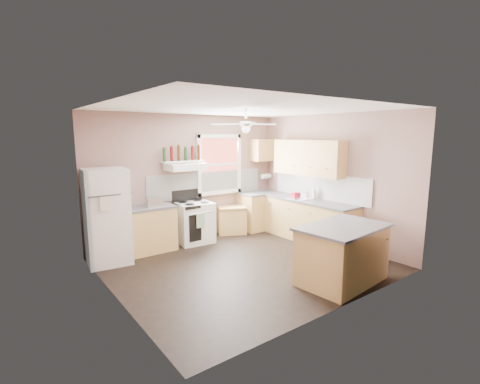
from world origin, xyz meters
TOP-DOWN VIEW (x-y plane):
  - floor at (0.00, 0.00)m, footprint 4.50×4.50m
  - ceiling at (0.00, 0.00)m, footprint 4.50×4.50m
  - wall_back at (0.00, 2.02)m, footprint 4.50×0.05m
  - wall_right at (2.27, 0.00)m, footprint 0.05×4.00m
  - wall_left at (-2.27, 0.00)m, footprint 0.05×4.00m
  - backsplash_back at (0.45, 1.99)m, footprint 2.90×0.03m
  - backsplash_right at (2.23, 0.30)m, footprint 0.03×2.60m
  - window_view at (0.75, 1.98)m, footprint 1.00×0.02m
  - window_frame at (0.75, 1.96)m, footprint 1.16×0.07m
  - refrigerator at (-1.92, 1.53)m, footprint 0.79×0.78m
  - base_cabinet_left at (-1.06, 1.70)m, footprint 0.90×0.60m
  - counter_left at (-1.06, 1.70)m, footprint 0.92×0.62m
  - toaster at (-1.00, 1.61)m, footprint 0.29×0.18m
  - stove at (-0.09, 1.67)m, footprint 0.77×0.71m
  - range_hood at (-0.23, 1.75)m, footprint 0.78×0.50m
  - bottle_shelf at (-0.23, 1.87)m, footprint 0.90×0.26m
  - cart at (0.94, 1.75)m, footprint 0.75×0.65m
  - base_cabinet_corner at (1.75, 1.70)m, footprint 1.00×0.60m
  - base_cabinet_right at (1.95, 0.30)m, footprint 0.60×2.20m
  - counter_corner at (1.75, 1.70)m, footprint 1.02×0.62m
  - counter_right at (1.94, 0.30)m, footprint 0.62×2.22m
  - sink at (1.94, 0.50)m, footprint 0.55×0.45m
  - faucet at (2.10, 0.50)m, footprint 0.03×0.03m
  - upper_cabinet_right at (2.08, 0.50)m, footprint 0.33×1.80m
  - upper_cabinet_corner at (1.95, 1.83)m, footprint 0.60×0.33m
  - paper_towel at (2.07, 1.86)m, footprint 0.26×0.12m
  - island at (0.75, -1.48)m, footprint 1.43×0.98m
  - island_top at (0.75, -1.48)m, footprint 1.52×1.07m
  - ceiling_fan_hub at (0.00, 0.00)m, footprint 0.20×0.20m
  - soap_bottle at (2.13, 0.33)m, footprint 0.10×0.10m
  - red_caddy at (1.96, 0.72)m, footprint 0.18×0.13m
  - wine_bottles at (-0.22, 1.87)m, footprint 0.86×0.06m

SIDE VIEW (x-z plane):
  - floor at x=0.00m, z-range 0.00..0.00m
  - cart at x=0.94m, z-range 0.00..0.63m
  - base_cabinet_left at x=-1.06m, z-range 0.00..0.86m
  - stove at x=-0.09m, z-range 0.00..0.86m
  - base_cabinet_corner at x=1.75m, z-range 0.00..0.86m
  - base_cabinet_right at x=1.95m, z-range 0.00..0.86m
  - island at x=0.75m, z-range 0.00..0.86m
  - refrigerator at x=-1.92m, z-range 0.00..1.70m
  - counter_left at x=-1.06m, z-range 0.86..0.90m
  - counter_corner at x=1.75m, z-range 0.86..0.90m
  - counter_right at x=1.94m, z-range 0.86..0.90m
  - island_top at x=0.75m, z-range 0.86..0.90m
  - sink at x=1.94m, z-range 0.88..0.91m
  - red_caddy at x=1.96m, z-range 0.90..1.00m
  - faucet at x=2.10m, z-range 0.90..1.04m
  - toaster at x=-1.00m, z-range 0.90..1.08m
  - soap_bottle at x=2.13m, z-range 0.90..1.16m
  - backsplash_back at x=0.45m, z-range 0.90..1.45m
  - backsplash_right at x=2.23m, z-range 0.90..1.45m
  - paper_towel at x=2.07m, z-range 1.19..1.31m
  - wall_back at x=0.00m, z-range 0.00..2.70m
  - wall_right at x=2.27m, z-range 0.00..2.70m
  - wall_left at x=-2.27m, z-range 0.00..2.70m
  - window_view at x=0.75m, z-range 1.00..2.20m
  - window_frame at x=0.75m, z-range 0.92..2.28m
  - range_hood at x=-0.23m, z-range 1.55..1.69m
  - bottle_shelf at x=-0.23m, z-range 1.71..1.73m
  - upper_cabinet_right at x=2.08m, z-range 1.40..2.16m
  - wine_bottles at x=-0.22m, z-range 1.73..2.04m
  - upper_cabinet_corner at x=1.95m, z-range 1.64..2.16m
  - ceiling_fan_hub at x=0.00m, z-range 2.41..2.49m
  - ceiling at x=0.00m, z-range 2.70..2.70m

